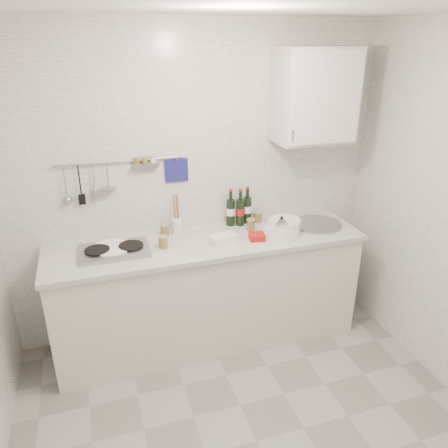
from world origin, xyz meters
The scene contains 16 objects.
floor centered at (0.00, 0.00, 0.00)m, with size 3.00×3.00×0.00m, color slate.
ceiling centered at (0.00, 0.00, 2.50)m, with size 3.00×3.00×0.00m, color silver.
back_wall centered at (0.00, 1.40, 1.25)m, with size 3.00×0.02×2.50m, color silver.
counter centered at (0.01, 1.10, 0.43)m, with size 2.44×0.64×0.96m.
wall_rail centered at (-0.60, 1.37, 1.43)m, with size 0.98×0.09×0.34m.
wall_cabinet centered at (0.90, 1.22, 1.95)m, with size 0.60×0.38×0.70m.
plate_stack_hob centered at (-0.72, 1.12, 0.94)m, with size 0.30×0.30×0.04m.
plate_stack_sink centered at (0.60, 1.03, 0.97)m, with size 0.32×0.30×0.12m.
wine_bottles centered at (0.34, 1.32, 1.07)m, with size 0.22×0.11×0.31m.
butter_dish centered at (0.10, 1.02, 0.95)m, with size 0.20×0.10×0.06m, color white.
strawberry_punnet centered at (0.37, 0.99, 0.94)m, with size 0.12×0.12×0.05m, color red.
utensil_crock centered at (-0.20, 1.29, 1.00)m, with size 0.08×0.08×0.34m.
jar_a centered at (-0.30, 1.28, 0.97)m, with size 0.07×0.07×0.09m.
jar_b centered at (0.50, 1.31, 0.97)m, with size 0.07×0.07×0.09m.
jar_c centered at (0.39, 1.17, 0.97)m, with size 0.07×0.07×0.09m.
jar_d centered at (-0.35, 1.07, 0.97)m, with size 0.07×0.07×0.10m.
Camera 1 is at (-0.80, -1.84, 2.37)m, focal length 35.00 mm.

